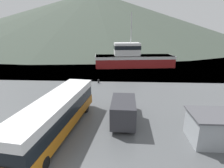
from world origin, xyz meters
name	(u,v)px	position (x,y,z in m)	size (l,w,h in m)	color
water_surface	(118,41)	(0.00, 141.79, 0.00)	(240.00, 240.00, 0.00)	#475B6B
hill_backdrop	(94,17)	(-20.95, 151.25, 19.61)	(230.86, 230.86, 39.22)	#3D473D
tour_bus	(57,113)	(-2.48, 6.16, 1.76)	(4.02, 12.01, 3.10)	#B26614
delivery_van	(123,109)	(3.11, 8.37, 1.25)	(2.32, 5.81, 2.36)	#2D2D33
fishing_boat	(133,58)	(5.55, 35.18, 2.11)	(19.06, 7.26, 12.27)	maroon
storage_bin	(0,136)	(-6.27, 4.24, 0.71)	(1.33, 1.19, 1.39)	green
dock_kiosk	(212,128)	(9.91, 5.50, 1.19)	(3.52, 3.07, 2.37)	#93999E
mooring_bollard	(99,81)	(-0.90, 20.94, 0.37)	(0.33, 0.33, 0.68)	black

